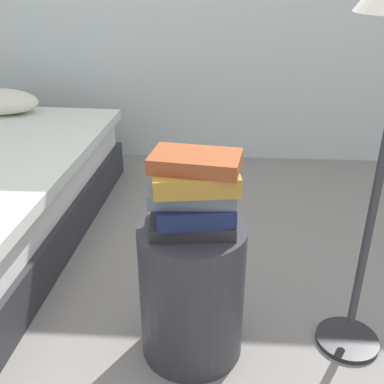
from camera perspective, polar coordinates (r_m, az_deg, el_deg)
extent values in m
plane|color=gray|center=(1.88, 0.00, -18.47)|extent=(8.00, 8.00, 0.00)
cylinder|color=#333338|center=(1.70, 0.00, -12.14)|extent=(0.38, 0.38, 0.53)
cube|color=#28282D|center=(1.55, 0.03, -3.62)|extent=(0.30, 0.23, 0.05)
cube|color=#19234C|center=(1.50, 0.28, -2.19)|extent=(0.28, 0.22, 0.06)
cube|color=slate|center=(1.48, 0.13, -0.19)|extent=(0.29, 0.17, 0.05)
cube|color=#B7842D|center=(1.46, 0.39, 1.76)|extent=(0.29, 0.23, 0.06)
cube|color=#994723|center=(1.43, 0.46, 3.82)|extent=(0.30, 0.20, 0.05)
cylinder|color=#262628|center=(1.98, 18.67, -16.95)|extent=(0.24, 0.24, 0.02)
cylinder|color=#333338|center=(1.60, 22.25, 1.89)|extent=(0.03, 0.03, 1.21)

